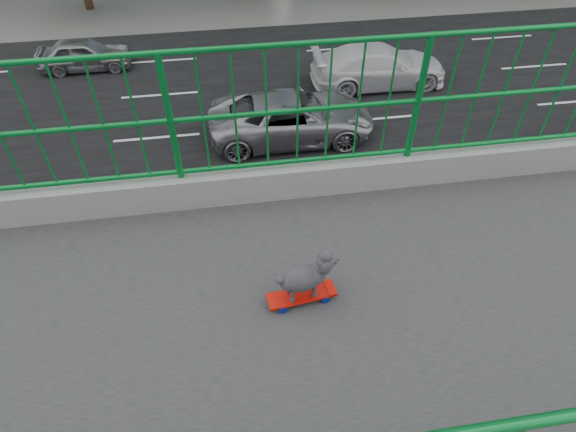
% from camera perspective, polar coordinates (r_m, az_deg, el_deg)
% --- Properties ---
extents(road, '(18.00, 90.00, 0.02)m').
position_cam_1_polar(road, '(18.08, -15.10, 8.81)').
color(road, black).
rests_on(road, ground).
extents(skateboard, '(0.21, 0.52, 0.07)m').
position_cam_1_polar(skateboard, '(3.59, 1.59, -9.30)').
color(skateboard, red).
rests_on(skateboard, footbridge).
extents(poodle, '(0.22, 0.45, 0.38)m').
position_cam_1_polar(poodle, '(3.42, 2.05, -7.00)').
color(poodle, '#322F34').
rests_on(poodle, skateboard).
extents(car_2, '(2.63, 5.71, 1.59)m').
position_cam_1_polar(car_2, '(17.15, 0.43, 11.53)').
color(car_2, gray).
rests_on(car_2, ground).
extents(car_3, '(2.22, 5.45, 1.58)m').
position_cam_1_polar(car_3, '(20.78, 10.60, 16.89)').
color(car_3, silver).
rests_on(car_3, ground).
extents(car_4, '(1.54, 3.82, 1.30)m').
position_cam_1_polar(car_4, '(23.37, -22.71, 17.07)').
color(car_4, gray).
rests_on(car_4, ground).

